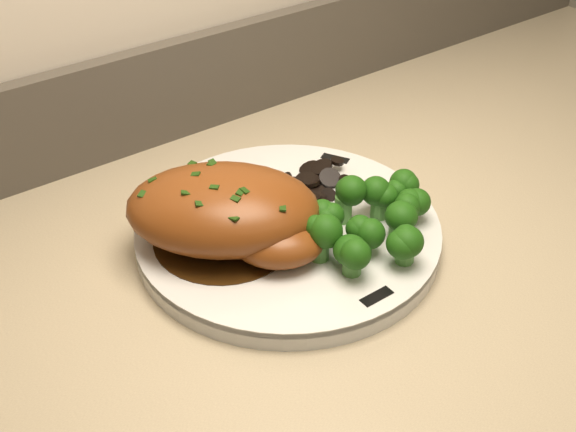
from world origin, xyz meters
TOP-DOWN VIEW (x-y plane):
  - plate at (-0.11, 1.74)m, footprint 0.37×0.37m
  - rim_accent_0 at (0.01, 1.80)m, footprint 0.03×0.03m
  - rim_accent_1 at (-0.22, 1.80)m, footprint 0.03×0.03m
  - rim_accent_2 at (-0.11, 1.61)m, footprint 0.03×0.01m
  - gravy_pool at (-0.17, 1.76)m, footprint 0.14×0.14m
  - chicken_breast at (-0.17, 1.75)m, footprint 0.22×0.21m
  - mushroom_pile at (-0.03, 1.77)m, footprint 0.09×0.07m
  - broccoli_florets at (-0.06, 1.68)m, footprint 0.14×0.11m

SIDE VIEW (x-z plane):
  - plate at x=-0.11m, z-range 0.81..0.83m
  - rim_accent_0 at x=0.01m, z-range 0.83..0.83m
  - rim_accent_1 at x=-0.22m, z-range 0.83..0.83m
  - rim_accent_2 at x=-0.11m, z-range 0.83..0.83m
  - gravy_pool at x=-0.17m, z-range 0.83..0.83m
  - mushroom_pile at x=-0.03m, z-range 0.82..0.85m
  - broccoli_florets at x=-0.06m, z-range 0.83..0.87m
  - chicken_breast at x=-0.17m, z-range 0.83..0.90m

